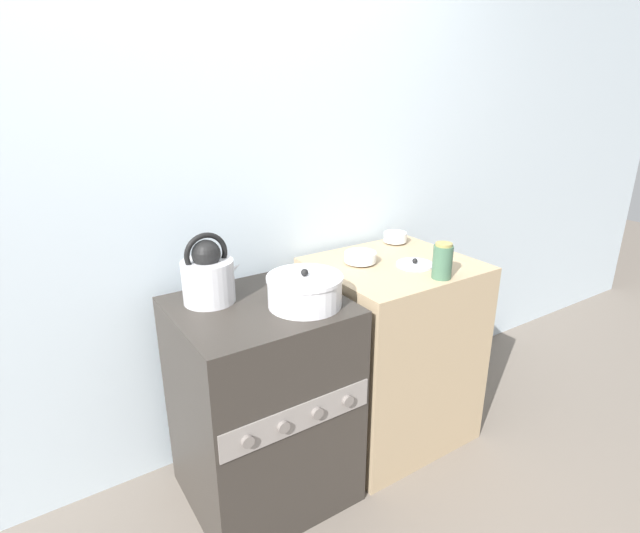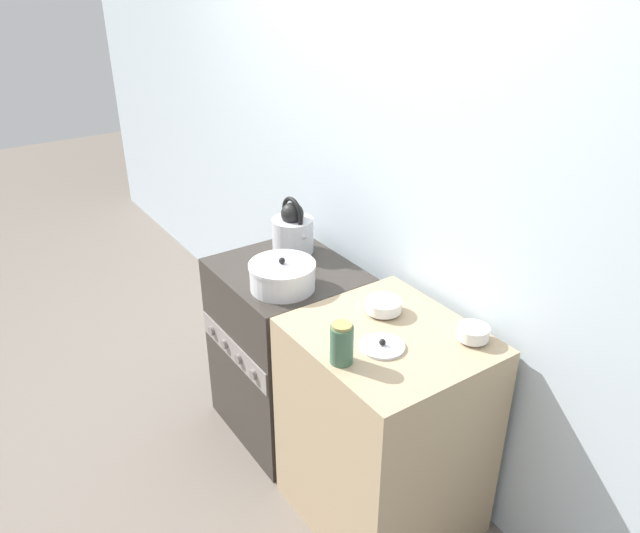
# 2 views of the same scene
# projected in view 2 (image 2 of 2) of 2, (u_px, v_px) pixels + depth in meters

# --- Properties ---
(ground_plane) EXTENTS (12.00, 12.00, 0.00)m
(ground_plane) POSITION_uv_depth(u_px,v_px,m) (241.00, 442.00, 3.04)
(ground_plane) COLOR #70665B
(wall_back) EXTENTS (7.00, 0.06, 2.50)m
(wall_back) POSITION_uv_depth(u_px,v_px,m) (360.00, 172.00, 2.81)
(wall_back) COLOR silver
(wall_back) RESTS_ON ground_plane
(stove) EXTENTS (0.63, 0.59, 0.87)m
(stove) POSITION_uv_depth(u_px,v_px,m) (288.00, 350.00, 2.99)
(stove) COLOR #332D28
(stove) RESTS_ON ground_plane
(counter) EXTENTS (0.69, 0.61, 0.89)m
(counter) POSITION_uv_depth(u_px,v_px,m) (384.00, 428.00, 2.48)
(counter) COLOR tan
(counter) RESTS_ON ground_plane
(kettle) EXTENTS (0.24, 0.19, 0.27)m
(kettle) POSITION_uv_depth(u_px,v_px,m) (293.00, 231.00, 2.90)
(kettle) COLOR silver
(kettle) RESTS_ON stove
(cooking_pot) EXTENTS (0.28, 0.28, 0.14)m
(cooking_pot) POSITION_uv_depth(u_px,v_px,m) (282.00, 276.00, 2.61)
(cooking_pot) COLOR silver
(cooking_pot) RESTS_ON stove
(enamel_bowl) EXTENTS (0.14, 0.14, 0.05)m
(enamel_bowl) POSITION_uv_depth(u_px,v_px,m) (383.00, 306.00, 2.40)
(enamel_bowl) COLOR white
(enamel_bowl) RESTS_ON counter
(small_ceramic_bowl) EXTENTS (0.11, 0.11, 0.06)m
(small_ceramic_bowl) POSITION_uv_depth(u_px,v_px,m) (473.00, 333.00, 2.23)
(small_ceramic_bowl) COLOR white
(small_ceramic_bowl) RESTS_ON counter
(storage_jar) EXTENTS (0.08, 0.08, 0.15)m
(storage_jar) POSITION_uv_depth(u_px,v_px,m) (342.00, 344.00, 2.10)
(storage_jar) COLOR #3F664C
(storage_jar) RESTS_ON counter
(loose_pot_lid) EXTENTS (0.16, 0.16, 0.03)m
(loose_pot_lid) POSITION_uv_depth(u_px,v_px,m) (382.00, 346.00, 2.20)
(loose_pot_lid) COLOR silver
(loose_pot_lid) RESTS_ON counter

